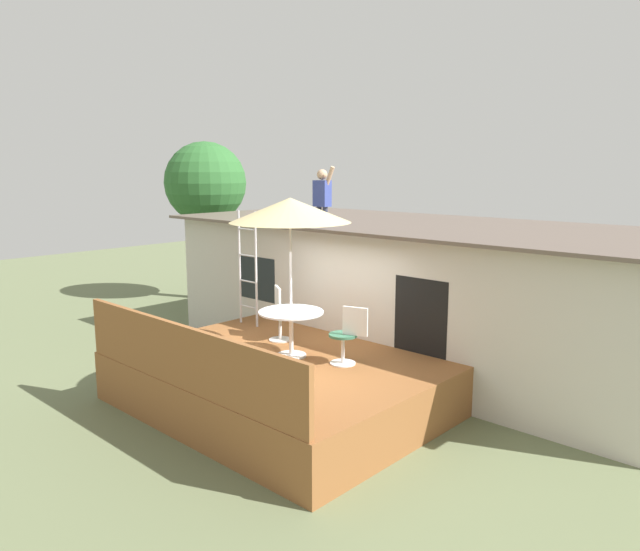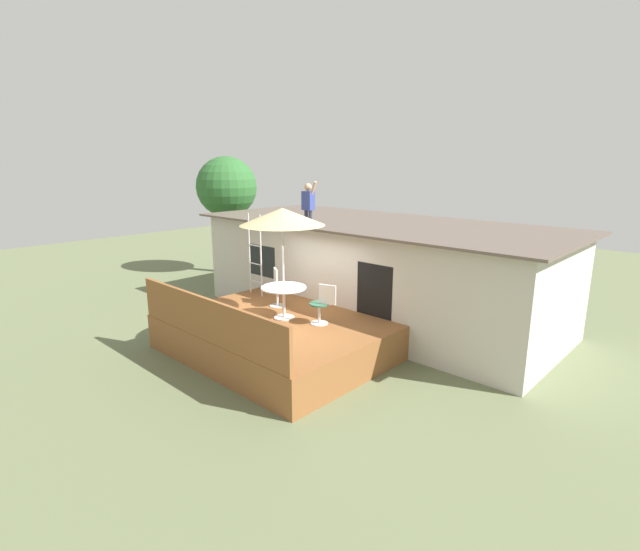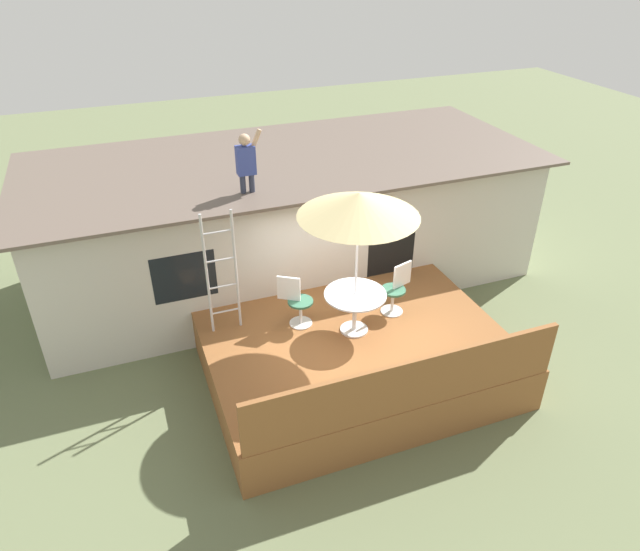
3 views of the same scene
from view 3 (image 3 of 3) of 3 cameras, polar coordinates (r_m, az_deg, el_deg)
ground_plane at (r=10.36m, az=3.18°, el=-9.29°), size 40.00×40.00×0.00m
house at (r=12.46m, az=-3.25°, el=5.72°), size 10.50×4.50×2.72m
deck at (r=10.10m, az=3.24°, el=-7.57°), size 4.96×3.96×0.80m
deck_railing at (r=8.26m, az=8.85°, el=-10.76°), size 4.86×0.08×0.90m
patio_table at (r=9.60m, az=3.50°, el=-2.61°), size 1.04×1.04×0.74m
patio_umbrella at (r=8.74m, az=3.87°, el=7.02°), size 1.90×1.90×2.54m
step_ladder at (r=9.49m, az=-9.73°, el=0.21°), size 0.52×0.04×2.20m
person_figure at (r=10.12m, az=-7.33°, el=11.38°), size 0.47×0.20×1.11m
patio_chair_left at (r=9.83m, az=-2.37°, el=-2.56°), size 0.57×0.45×0.92m
patio_chair_right at (r=10.25m, az=7.57°, el=-1.31°), size 0.61×0.44×0.92m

